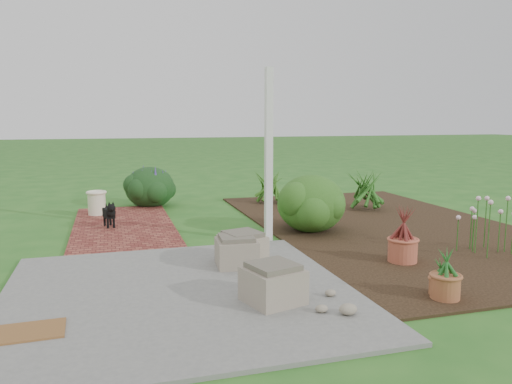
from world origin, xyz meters
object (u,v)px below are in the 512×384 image
object	(u,v)px
stone_trough_near	(273,285)
cream_ceramic_urn	(97,203)
black_dog	(109,213)
evergreen_shrub	(311,202)

from	to	relation	value
stone_trough_near	cream_ceramic_urn	distance (m)	5.38
stone_trough_near	black_dog	world-z (taller)	black_dog
stone_trough_near	black_dog	size ratio (longest dim) A/B	1.06
cream_ceramic_urn	black_dog	bearing A→B (deg)	-79.64
black_dog	evergreen_shrub	bearing A→B (deg)	-32.37
cream_ceramic_urn	evergreen_shrub	world-z (taller)	evergreen_shrub
stone_trough_near	black_dog	distance (m)	4.18
stone_trough_near	cream_ceramic_urn	xyz separation A→B (m)	(-1.71, 5.10, 0.05)
stone_trough_near	evergreen_shrub	size ratio (longest dim) A/B	0.46
cream_ceramic_urn	stone_trough_near	bearing A→B (deg)	-71.48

